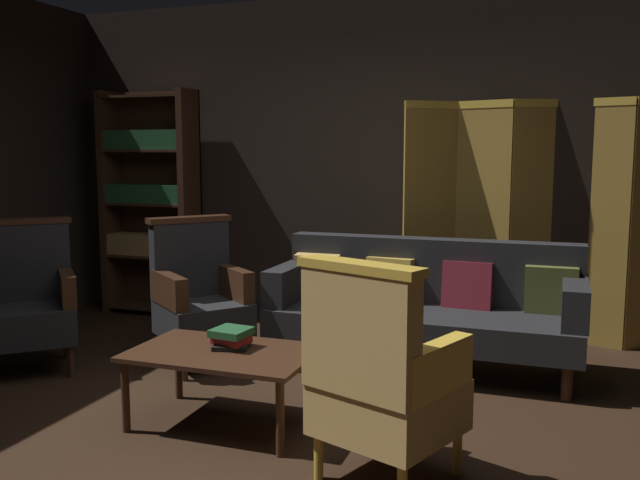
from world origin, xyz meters
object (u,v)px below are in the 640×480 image
(bookshelf, at_px, (151,200))
(book_red_leather, at_px, (232,339))
(coffee_table, at_px, (223,359))
(armchair_wing_left, at_px, (30,300))
(book_black_cloth, at_px, (232,346))
(book_green_cloth, at_px, (231,332))
(armchair_wing_right, at_px, (199,296))
(armchair_gilt_accent, at_px, (381,378))
(folding_screen, at_px, (539,218))
(velvet_couch, at_px, (425,302))

(bookshelf, distance_m, book_red_leather, 2.88)
(bookshelf, distance_m, coffee_table, 2.93)
(armchair_wing_left, height_order, book_black_cloth, armchair_wing_left)
(book_green_cloth, bearing_deg, armchair_wing_right, 128.59)
(armchair_gilt_accent, relative_size, armchair_wing_right, 1.00)
(armchair_wing_left, bearing_deg, folding_screen, 30.39)
(folding_screen, relative_size, velvet_couch, 0.99)
(armchair_gilt_accent, height_order, book_red_leather, armchair_gilt_accent)
(coffee_table, relative_size, book_green_cloth, 5.19)
(velvet_couch, bearing_deg, book_black_cloth, -121.09)
(bookshelf, bearing_deg, folding_screen, 2.92)
(armchair_gilt_accent, relative_size, book_black_cloth, 5.50)
(armchair_wing_left, bearing_deg, book_black_cloth, -11.94)
(armchair_gilt_accent, xyz_separation_m, book_red_leather, (-0.96, 0.43, -0.02))
(bookshelf, height_order, book_black_cloth, bookshelf)
(folding_screen, relative_size, armchair_gilt_accent, 2.01)
(book_black_cloth, height_order, book_green_cloth, book_green_cloth)
(velvet_couch, xyz_separation_m, book_green_cloth, (-0.82, -1.36, 0.05))
(folding_screen, xyz_separation_m, book_red_leather, (-1.53, -2.27, -0.52))
(armchair_gilt_accent, xyz_separation_m, book_green_cloth, (-0.96, 0.43, 0.02))
(velvet_couch, bearing_deg, folding_screen, 52.22)
(book_red_leather, bearing_deg, folding_screen, 56.09)
(folding_screen, xyz_separation_m, armchair_wing_left, (-3.26, -1.91, -0.50))
(coffee_table, bearing_deg, velvet_couch, 59.47)
(coffee_table, height_order, book_black_cloth, book_black_cloth)
(bookshelf, bearing_deg, armchair_wing_left, -84.97)
(armchair_wing_left, relative_size, book_red_leather, 5.68)
(bookshelf, height_order, book_red_leather, bookshelf)
(folding_screen, distance_m, armchair_wing_left, 3.81)
(armchair_wing_right, xyz_separation_m, book_green_cloth, (0.69, -0.87, 0.02))
(book_black_cloth, distance_m, book_green_cloth, 0.08)
(bookshelf, relative_size, armchair_wing_left, 1.97)
(armchair_gilt_accent, height_order, book_black_cloth, armchair_gilt_accent)
(folding_screen, distance_m, book_green_cloth, 2.78)
(folding_screen, distance_m, armchair_wing_right, 2.68)
(bookshelf, xyz_separation_m, book_green_cloth, (1.88, -2.10, -0.55))
(bookshelf, distance_m, book_black_cloth, 2.89)
(folding_screen, bearing_deg, bookshelf, -177.08)
(coffee_table, bearing_deg, book_red_leather, 73.07)
(folding_screen, relative_size, book_black_cloth, 11.07)
(coffee_table, bearing_deg, folding_screen, 56.48)
(coffee_table, bearing_deg, armchair_gilt_accent, -20.28)
(book_black_cloth, bearing_deg, coffee_table, -106.93)
(coffee_table, relative_size, armchair_gilt_accent, 0.96)
(armchair_gilt_accent, height_order, armchair_wing_left, same)
(folding_screen, xyz_separation_m, coffee_table, (-1.55, -2.34, -0.61))
(armchair_wing_left, height_order, book_green_cloth, armchair_wing_left)
(bookshelf, relative_size, book_red_leather, 11.19)
(folding_screen, height_order, armchair_wing_right, folding_screen)
(book_black_cloth, bearing_deg, armchair_wing_left, 168.06)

